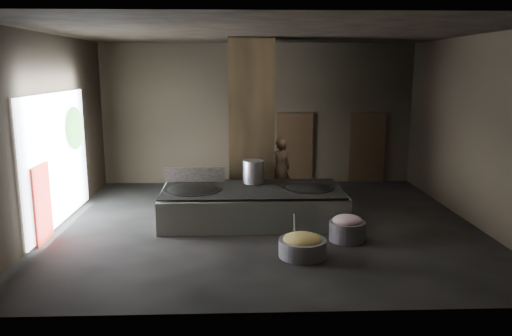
{
  "coord_description": "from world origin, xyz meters",
  "views": [
    {
      "loc": [
        -0.67,
        -11.61,
        3.72
      ],
      "look_at": [
        -0.21,
        0.66,
        1.25
      ],
      "focal_mm": 35.0,
      "sensor_mm": 36.0,
      "label": 1
    }
  ],
  "objects_px": {
    "hearth_platform": "(252,206)",
    "meat_basin": "(347,231)",
    "stock_pot": "(253,172)",
    "cook": "(280,169)",
    "veg_basin": "(302,248)",
    "wok_right": "(307,191)",
    "wok_left": "(193,193)"
  },
  "relations": [
    {
      "from": "wok_left",
      "to": "cook",
      "type": "relative_size",
      "value": 0.8
    },
    {
      "from": "hearth_platform",
      "to": "cook",
      "type": "relative_size",
      "value": 2.52
    },
    {
      "from": "wok_left",
      "to": "stock_pot",
      "type": "xyz_separation_m",
      "value": [
        1.5,
        0.6,
        0.38
      ]
    },
    {
      "from": "wok_right",
      "to": "cook",
      "type": "height_order",
      "value": "cook"
    },
    {
      "from": "hearth_platform",
      "to": "veg_basin",
      "type": "xyz_separation_m",
      "value": [
        0.94,
        -2.39,
        -0.21
      ]
    },
    {
      "from": "meat_basin",
      "to": "hearth_platform",
      "type": "bearing_deg",
      "value": 143.82
    },
    {
      "from": "stock_pot",
      "to": "wok_left",
      "type": "bearing_deg",
      "value": -158.2
    },
    {
      "from": "wok_left",
      "to": "stock_pot",
      "type": "relative_size",
      "value": 2.42
    },
    {
      "from": "veg_basin",
      "to": "meat_basin",
      "type": "bearing_deg",
      "value": 39.39
    },
    {
      "from": "stock_pot",
      "to": "cook",
      "type": "xyz_separation_m",
      "value": [
        0.81,
        1.58,
        -0.25
      ]
    },
    {
      "from": "hearth_platform",
      "to": "wok_right",
      "type": "bearing_deg",
      "value": 0.6
    },
    {
      "from": "stock_pot",
      "to": "meat_basin",
      "type": "relative_size",
      "value": 0.74
    },
    {
      "from": "cook",
      "to": "veg_basin",
      "type": "height_order",
      "value": "cook"
    },
    {
      "from": "stock_pot",
      "to": "meat_basin",
      "type": "distance_m",
      "value": 2.99
    },
    {
      "from": "cook",
      "to": "veg_basin",
      "type": "relative_size",
      "value": 1.83
    },
    {
      "from": "wok_right",
      "to": "veg_basin",
      "type": "bearing_deg",
      "value": -99.57
    },
    {
      "from": "hearth_platform",
      "to": "meat_basin",
      "type": "relative_size",
      "value": 5.65
    },
    {
      "from": "stock_pot",
      "to": "wok_right",
      "type": "bearing_deg",
      "value": -21.04
    },
    {
      "from": "veg_basin",
      "to": "meat_basin",
      "type": "xyz_separation_m",
      "value": [
        1.1,
        0.9,
        0.04
      ]
    },
    {
      "from": "wok_left",
      "to": "stock_pot",
      "type": "height_order",
      "value": "stock_pot"
    },
    {
      "from": "veg_basin",
      "to": "wok_right",
      "type": "bearing_deg",
      "value": 80.43
    },
    {
      "from": "wok_right",
      "to": "meat_basin",
      "type": "height_order",
      "value": "wok_right"
    },
    {
      "from": "hearth_platform",
      "to": "wok_right",
      "type": "distance_m",
      "value": 1.4
    },
    {
      "from": "hearth_platform",
      "to": "stock_pot",
      "type": "height_order",
      "value": "stock_pot"
    },
    {
      "from": "wok_right",
      "to": "cook",
      "type": "bearing_deg",
      "value": 103.22
    },
    {
      "from": "hearth_platform",
      "to": "stock_pot",
      "type": "relative_size",
      "value": 7.67
    },
    {
      "from": "wok_right",
      "to": "veg_basin",
      "type": "height_order",
      "value": "wok_right"
    },
    {
      "from": "hearth_platform",
      "to": "wok_right",
      "type": "xyz_separation_m",
      "value": [
        1.35,
        0.05,
        0.37
      ]
    },
    {
      "from": "stock_pot",
      "to": "cook",
      "type": "bearing_deg",
      "value": 62.9
    },
    {
      "from": "wok_left",
      "to": "veg_basin",
      "type": "relative_size",
      "value": 1.46
    },
    {
      "from": "hearth_platform",
      "to": "wok_right",
      "type": "relative_size",
      "value": 3.41
    },
    {
      "from": "stock_pot",
      "to": "veg_basin",
      "type": "xyz_separation_m",
      "value": [
        0.89,
        -2.94,
        -0.95
      ]
    }
  ]
}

